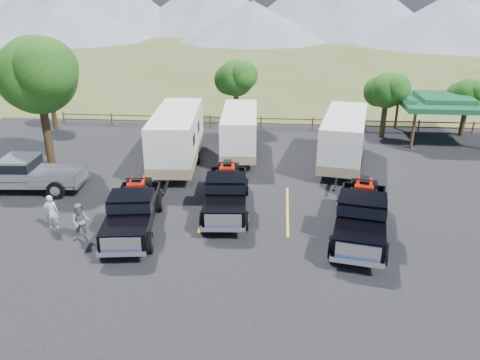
# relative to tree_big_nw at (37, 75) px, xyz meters

# --- Properties ---
(ground) EXTENTS (320.00, 320.00, 0.00)m
(ground) POSITION_rel_tree_big_nw_xyz_m (12.55, -9.03, -5.60)
(ground) COLOR #435122
(ground) RESTS_ON ground
(asphalt_lot) EXTENTS (44.00, 34.00, 0.04)m
(asphalt_lot) POSITION_rel_tree_big_nw_xyz_m (12.55, -6.03, -5.58)
(asphalt_lot) COLOR black
(asphalt_lot) RESTS_ON ground
(stall_lines) EXTENTS (12.12, 5.50, 0.01)m
(stall_lines) POSITION_rel_tree_big_nw_xyz_m (12.55, -5.03, -5.55)
(stall_lines) COLOR gold
(stall_lines) RESTS_ON asphalt_lot
(tree_big_nw) EXTENTS (5.54, 5.18, 7.84)m
(tree_big_nw) POSITION_rel_tree_big_nw_xyz_m (0.00, 0.00, 0.00)
(tree_big_nw) COLOR #312413
(tree_big_nw) RESTS_ON ground
(tree_ne_a) EXTENTS (3.11, 2.92, 4.76)m
(tree_ne_a) POSITION_rel_tree_big_nw_xyz_m (21.52, 7.99, -2.11)
(tree_ne_a) COLOR #312413
(tree_ne_a) RESTS_ON ground
(tree_ne_b) EXTENTS (2.77, 2.59, 4.27)m
(tree_ne_b) POSITION_rel_tree_big_nw_xyz_m (27.52, 8.99, -2.47)
(tree_ne_b) COLOR #312413
(tree_ne_b) RESTS_ON ground
(tree_north) EXTENTS (3.46, 3.24, 5.25)m
(tree_north) POSITION_rel_tree_big_nw_xyz_m (10.52, 9.99, -1.76)
(tree_north) COLOR #312413
(tree_north) RESTS_ON ground
(tree_nw_small) EXTENTS (2.59, 2.43, 3.85)m
(tree_nw_small) POSITION_rel_tree_big_nw_xyz_m (-3.48, 7.99, -2.81)
(tree_nw_small) COLOR #312413
(tree_nw_small) RESTS_ON ground
(rail_fence) EXTENTS (36.12, 0.12, 1.00)m
(rail_fence) POSITION_rel_tree_big_nw_xyz_m (14.55, 9.47, -4.99)
(rail_fence) COLOR #503422
(rail_fence) RESTS_ON ground
(pavilion) EXTENTS (6.20, 6.20, 3.22)m
(pavilion) POSITION_rel_tree_big_nw_xyz_m (25.55, 7.97, -2.81)
(pavilion) COLOR #503422
(pavilion) RESTS_ON ground
(rig_left) EXTENTS (2.81, 6.29, 2.03)m
(rig_left) POSITION_rel_tree_big_nw_xyz_m (7.59, -7.64, -4.58)
(rig_left) COLOR black
(rig_left) RESTS_ON asphalt_lot
(rig_center) EXTENTS (2.51, 6.28, 2.05)m
(rig_center) POSITION_rel_tree_big_nw_xyz_m (11.52, -5.24, -4.57)
(rig_center) COLOR black
(rig_center) RESTS_ON asphalt_lot
(rig_right) EXTENTS (3.22, 6.76, 2.17)m
(rig_right) POSITION_rel_tree_big_nw_xyz_m (17.71, -7.31, -4.51)
(rig_right) COLOR black
(rig_right) RESTS_ON asphalt_lot
(trailer_left) EXTENTS (3.09, 9.72, 3.37)m
(trailer_left) POSITION_rel_tree_big_nw_xyz_m (7.82, 0.80, -3.79)
(trailer_left) COLOR white
(trailer_left) RESTS_ON asphalt_lot
(trailer_center) EXTENTS (2.54, 8.44, 2.93)m
(trailer_center) POSITION_rel_tree_big_nw_xyz_m (11.44, 3.14, -4.02)
(trailer_center) COLOR white
(trailer_center) RESTS_ON asphalt_lot
(trailer_right) EXTENTS (3.69, 9.16, 3.17)m
(trailer_right) POSITION_rel_tree_big_nw_xyz_m (17.93, 1.76, -3.90)
(trailer_right) COLOR white
(trailer_right) RESTS_ON asphalt_lot
(pickup_silver) EXTENTS (6.55, 2.62, 1.93)m
(pickup_silver) POSITION_rel_tree_big_nw_xyz_m (0.47, -3.88, -4.56)
(pickup_silver) COLOR gray
(pickup_silver) RESTS_ON asphalt_lot
(person_a) EXTENTS (0.68, 0.53, 1.66)m
(person_a) POSITION_rel_tree_big_nw_xyz_m (3.90, -7.93, -4.73)
(person_a) COLOR silver
(person_a) RESTS_ON asphalt_lot
(person_b) EXTENTS (0.93, 0.79, 1.70)m
(person_b) POSITION_rel_tree_big_nw_xyz_m (5.64, -8.80, -4.71)
(person_b) COLOR slate
(person_b) RESTS_ON asphalt_lot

